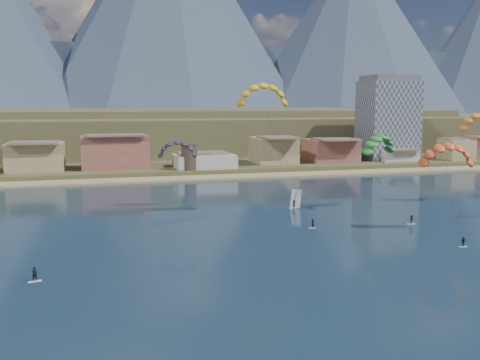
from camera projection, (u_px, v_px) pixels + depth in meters
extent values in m
plane|color=black|center=(305.00, 292.00, 70.14)|extent=(2400.00, 2400.00, 0.00)
cube|color=tan|center=(178.00, 179.00, 171.43)|extent=(2200.00, 12.00, 0.90)
cube|color=brown|center=(115.00, 124.00, 605.44)|extent=(2200.00, 900.00, 4.00)
cube|color=brown|center=(220.00, 130.00, 289.44)|extent=(320.00, 150.00, 15.00)
cube|color=brown|center=(64.00, 126.00, 306.80)|extent=(380.00, 170.00, 18.00)
cone|color=#2A3546|center=(168.00, 2.00, 873.45)|extent=(440.00, 440.00, 360.00)
cone|color=#2A3546|center=(351.00, 28.00, 917.60)|extent=(380.00, 380.00, 290.00)
cube|color=#2A3546|center=(105.00, 82.00, 922.46)|extent=(2000.00, 200.00, 110.00)
cube|color=gray|center=(388.00, 120.00, 212.07)|extent=(20.00, 16.00, 30.00)
cube|color=#59595E|center=(389.00, 78.00, 209.83)|extent=(18.00, 14.40, 2.00)
cylinder|color=#47382D|center=(189.00, 158.00, 179.56)|extent=(5.20, 5.20, 8.00)
cylinder|color=#47382D|center=(189.00, 144.00, 178.96)|extent=(5.82, 5.82, 0.60)
cube|color=silver|center=(35.00, 281.00, 74.00)|extent=(1.79, 0.95, 0.11)
imported|color=black|center=(34.00, 274.00, 73.86)|extent=(0.82, 0.65, 1.98)
cube|color=silver|center=(312.00, 228.00, 105.43)|extent=(1.49, 0.66, 0.10)
imported|color=black|center=(312.00, 223.00, 105.31)|extent=(0.89, 0.75, 1.65)
cylinder|color=#262626|center=(287.00, 162.00, 109.53)|extent=(0.05, 0.05, 26.79)
cube|color=silver|center=(463.00, 247.00, 91.84)|extent=(1.44, 0.60, 0.09)
imported|color=black|center=(463.00, 242.00, 91.72)|extent=(0.99, 0.51, 1.61)
cylinder|color=#262626|center=(455.00, 201.00, 96.62)|extent=(0.05, 0.05, 16.24)
cube|color=silver|center=(411.00, 224.00, 108.95)|extent=(1.57, 0.73, 0.10)
imported|color=black|center=(411.00, 219.00, 108.82)|extent=(1.23, 0.85, 1.74)
cylinder|color=#262626|center=(394.00, 184.00, 115.18)|extent=(0.05, 0.05, 18.96)
cylinder|color=#262626|center=(181.00, 184.00, 121.42)|extent=(0.04, 0.04, 13.91)
cube|color=silver|center=(294.00, 208.00, 125.65)|extent=(2.40, 0.82, 0.12)
imported|color=black|center=(294.00, 204.00, 125.52)|extent=(0.86, 0.59, 1.70)
cube|color=white|center=(296.00, 198.00, 125.45)|extent=(1.06, 2.61, 4.05)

